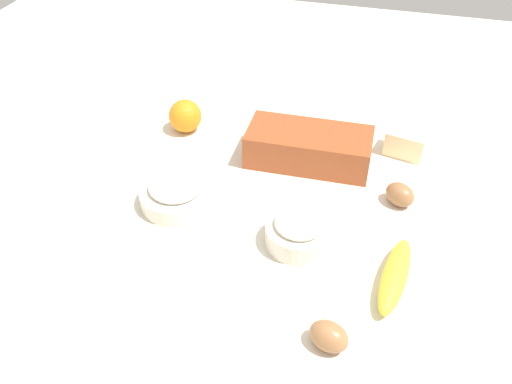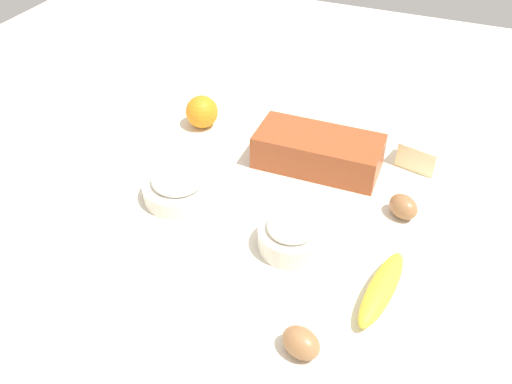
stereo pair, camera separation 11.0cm
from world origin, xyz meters
The scene contains 9 objects.
ground_plane centered at (0.00, 0.00, -0.01)m, with size 2.40×2.40×0.02m, color silver.
loaf_pan centered at (0.07, 0.19, 0.04)m, with size 0.28×0.14×0.08m.
flour_bowl centered at (0.11, -0.08, 0.03)m, with size 0.13×0.13×0.07m.
sugar_bowl centered at (-0.16, -0.03, 0.03)m, with size 0.15×0.15×0.07m.
banana centered at (0.29, -0.14, 0.02)m, with size 0.19×0.04×0.04m, color yellow.
orange_fruit centered at (-0.25, 0.24, 0.04)m, with size 0.08×0.08×0.08m, color orange.
butter_block centered at (0.29, 0.28, 0.03)m, with size 0.09×0.06×0.06m, color #F4EDB2.
egg_near_butter centered at (0.29, 0.09, 0.02)m, with size 0.05×0.05×0.06m, color #9C683F.
egg_beside_bowl centered at (0.20, -0.30, 0.02)m, with size 0.05×0.05×0.07m, color #A26D42.
Camera 1 is at (0.23, -0.83, 0.74)m, focal length 37.95 mm.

